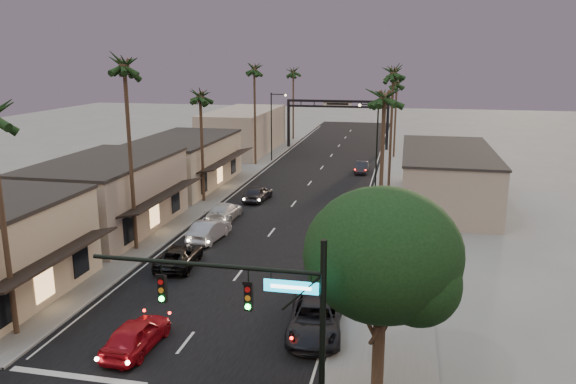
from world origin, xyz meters
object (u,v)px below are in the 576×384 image
at_px(arch, 337,112).
at_px(oncoming_red, 136,335).
at_px(palm_lc, 200,91).
at_px(oncoming_pickup, 179,256).
at_px(curbside_black, 332,280).
at_px(palm_ra, 385,91).
at_px(oncoming_silver, 209,230).
at_px(streetlight_right, 374,138).
at_px(palm_rc, 397,80).
at_px(corner_tree, 384,260).
at_px(palm_lb, 124,60).
at_px(palm_ld, 254,66).
at_px(palm_rb, 394,69).
at_px(curbside_near, 315,319).
at_px(streetlight_left, 273,121).
at_px(palm_far, 293,70).
at_px(traffic_signal, 268,311).

height_order(arch, oncoming_red, arch).
bearing_deg(palm_lc, oncoming_pickup, -75.29).
height_order(arch, palm_lc, palm_lc).
distance_m(oncoming_red, curbside_black, 12.07).
height_order(palm_ra, curbside_black, palm_ra).
xyz_separation_m(oncoming_silver, curbside_black, (10.36, -7.36, -0.12)).
relative_size(streetlight_right, palm_rc, 0.74).
bearing_deg(oncoming_pickup, palm_lc, -80.52).
xyz_separation_m(streetlight_right, oncoming_pickup, (-11.22, -25.38, -4.64)).
bearing_deg(corner_tree, palm_lc, 122.34).
height_order(arch, oncoming_pickup, arch).
xyz_separation_m(palm_lb, palm_ld, (0.00, 33.00, -0.97)).
relative_size(palm_ra, palm_rb, 0.93).
bearing_deg(arch, palm_lc, -104.20).
height_order(oncoming_pickup, oncoming_silver, oncoming_silver).
height_order(corner_tree, palm_rb, palm_rb).
xyz_separation_m(oncoming_red, curbside_near, (8.07, 3.33, 0.03)).
xyz_separation_m(oncoming_red, oncoming_silver, (-2.13, 16.19, 0.02)).
height_order(corner_tree, curbside_black, corner_tree).
relative_size(arch, curbside_near, 2.66).
bearing_deg(palm_lb, curbside_near, -33.60).
bearing_deg(streetlight_left, oncoming_red, -84.30).
xyz_separation_m(palm_lb, oncoming_pickup, (4.30, -2.38, -12.70)).
xyz_separation_m(palm_rb, oncoming_red, (-10.63, -35.06, -11.65)).
xyz_separation_m(streetlight_left, palm_lc, (-1.68, -22.00, 5.14)).
xyz_separation_m(palm_ld, palm_rb, (17.20, -11.00, 0.00)).
height_order(palm_ld, palm_far, palm_ld).
distance_m(palm_lb, oncoming_silver, 13.72).
distance_m(traffic_signal, oncoming_red, 10.12).
height_order(palm_lb, oncoming_red, palm_lb).
xyz_separation_m(palm_lc, palm_ld, (0.00, 19.00, 1.95)).
distance_m(oncoming_red, oncoming_pickup, 10.93).
relative_size(curbside_near, curbside_black, 1.25).
distance_m(corner_tree, streetlight_right, 37.64).
bearing_deg(curbside_near, palm_ra, 72.29).
bearing_deg(oncoming_pickup, palm_rb, -123.12).
xyz_separation_m(palm_lb, palm_far, (0.30, 56.00, -1.94)).
xyz_separation_m(oncoming_red, oncoming_pickup, (-2.28, 10.69, -0.07)).
distance_m(corner_tree, oncoming_silver, 22.92).
bearing_deg(corner_tree, oncoming_silver, 127.65).
xyz_separation_m(palm_lc, palm_rb, (17.20, 8.00, 1.95)).
bearing_deg(palm_ld, palm_ra, -60.98).
relative_size(palm_rc, curbside_black, 2.66).
height_order(palm_ra, palm_rc, palm_ra).
bearing_deg(palm_lc, palm_lb, -90.00).
bearing_deg(oncoming_red, streetlight_right, -101.82).
xyz_separation_m(streetlight_right, palm_ra, (1.68, -21.00, 6.11)).
distance_m(streetlight_left, palm_rb, 22.07).
bearing_deg(oncoming_silver, curbside_black, 150.71).
xyz_separation_m(corner_tree, arch, (-9.48, 62.55, -0.45)).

